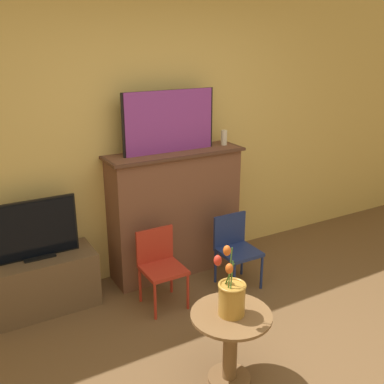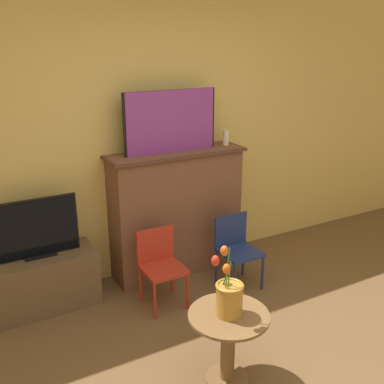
% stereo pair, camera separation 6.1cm
% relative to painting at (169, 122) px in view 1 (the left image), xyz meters
% --- Properties ---
extents(wall_back, '(8.00, 0.06, 2.70)m').
position_rel_painting_xyz_m(wall_back, '(-0.14, 0.20, -0.12)').
color(wall_back, '#E0BC66').
rests_on(wall_back, ground).
extents(fireplace_mantel, '(1.30, 0.40, 1.20)m').
position_rel_painting_xyz_m(fireplace_mantel, '(0.04, -0.01, -0.86)').
color(fireplace_mantel, brown).
rests_on(fireplace_mantel, ground).
extents(painting, '(0.89, 0.03, 0.55)m').
position_rel_painting_xyz_m(painting, '(0.00, 0.00, 0.00)').
color(painting, black).
rests_on(painting, fireplace_mantel).
extents(mantel_candle, '(0.06, 0.06, 0.14)m').
position_rel_painting_xyz_m(mantel_candle, '(0.58, -0.01, -0.20)').
color(mantel_candle, silver).
rests_on(mantel_candle, fireplace_mantel).
extents(tv_stand, '(0.88, 0.40, 0.48)m').
position_rel_painting_xyz_m(tv_stand, '(-1.24, -0.05, -1.24)').
color(tv_stand, brown).
rests_on(tv_stand, ground).
extents(tv_monitor, '(0.66, 0.12, 0.49)m').
position_rel_painting_xyz_m(tv_monitor, '(-1.24, -0.04, -0.76)').
color(tv_monitor, black).
rests_on(tv_monitor, tv_stand).
extents(chair_red, '(0.34, 0.34, 0.65)m').
position_rel_painting_xyz_m(chair_red, '(-0.34, -0.46, -1.09)').
color(chair_red, '#B22D1E').
rests_on(chair_red, ground).
extents(chair_blue, '(0.34, 0.34, 0.65)m').
position_rel_painting_xyz_m(chair_blue, '(0.40, -0.51, -1.09)').
color(chair_blue, navy).
rests_on(chair_blue, ground).
extents(side_table, '(0.52, 0.52, 0.51)m').
position_rel_painting_xyz_m(side_table, '(-0.36, -1.53, -1.14)').
color(side_table, brown).
rests_on(side_table, ground).
extents(vase_tulips, '(0.18, 0.20, 0.50)m').
position_rel_painting_xyz_m(vase_tulips, '(-0.36, -1.53, -0.83)').
color(vase_tulips, '#B78433').
rests_on(vase_tulips, side_table).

